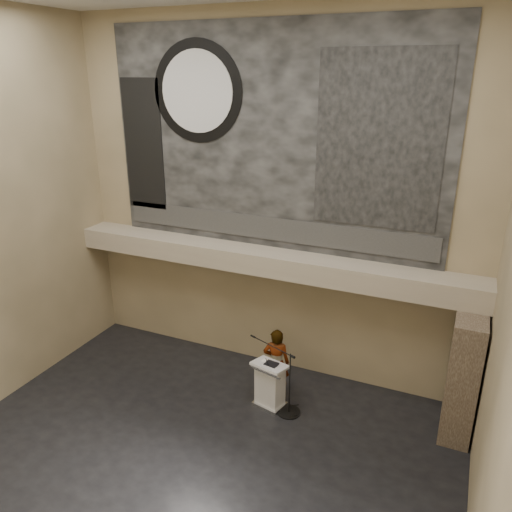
% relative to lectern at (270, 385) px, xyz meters
% --- Properties ---
extents(floor, '(10.00, 10.00, 0.00)m').
position_rel_lectern_xyz_m(floor, '(-0.75, -2.27, -0.55)').
color(floor, black).
rests_on(floor, ground).
extents(wall_back, '(10.00, 0.02, 8.50)m').
position_rel_lectern_xyz_m(wall_back, '(-0.75, 1.73, 3.70)').
color(wall_back, '#7A6C4D').
rests_on(wall_back, floor).
extents(soffit, '(10.00, 0.80, 0.50)m').
position_rel_lectern_xyz_m(soffit, '(-0.75, 1.33, 2.40)').
color(soffit, gray).
rests_on(soffit, wall_back).
extents(sprinkler_left, '(0.04, 0.04, 0.06)m').
position_rel_lectern_xyz_m(sprinkler_left, '(-2.35, 1.28, 2.12)').
color(sprinkler_left, '#B2893D').
rests_on(sprinkler_left, soffit).
extents(sprinkler_right, '(0.04, 0.04, 0.06)m').
position_rel_lectern_xyz_m(sprinkler_right, '(1.15, 1.28, 2.12)').
color(sprinkler_right, '#B2893D').
rests_on(sprinkler_right, soffit).
extents(banner, '(8.00, 0.05, 5.00)m').
position_rel_lectern_xyz_m(banner, '(-0.75, 1.70, 5.15)').
color(banner, black).
rests_on(banner, wall_back).
extents(banner_text_strip, '(7.76, 0.02, 0.55)m').
position_rel_lectern_xyz_m(banner_text_strip, '(-0.75, 1.66, 3.10)').
color(banner_text_strip, '#2C2C2C').
rests_on(banner_text_strip, banner).
extents(banner_clock_rim, '(2.30, 0.02, 2.30)m').
position_rel_lectern_xyz_m(banner_clock_rim, '(-2.55, 1.66, 6.15)').
color(banner_clock_rim, black).
rests_on(banner_clock_rim, banner).
extents(banner_clock_face, '(1.84, 0.02, 1.84)m').
position_rel_lectern_xyz_m(banner_clock_face, '(-2.55, 1.64, 6.15)').
color(banner_clock_face, silver).
rests_on(banner_clock_face, banner).
extents(banner_building_print, '(2.60, 0.02, 3.60)m').
position_rel_lectern_xyz_m(banner_building_print, '(1.65, 1.66, 5.25)').
color(banner_building_print, black).
rests_on(banner_building_print, banner).
extents(banner_brick_print, '(1.10, 0.02, 3.20)m').
position_rel_lectern_xyz_m(banner_brick_print, '(-4.15, 1.66, 4.85)').
color(banner_brick_print, black).
rests_on(banner_brick_print, banner).
extents(stone_pier, '(0.60, 1.40, 2.70)m').
position_rel_lectern_xyz_m(stone_pier, '(3.90, 0.88, 0.80)').
color(stone_pier, '#443629').
rests_on(stone_pier, floor).
extents(lectern, '(0.84, 0.68, 1.14)m').
position_rel_lectern_xyz_m(lectern, '(0.00, 0.00, 0.00)').
color(lectern, silver).
rests_on(lectern, floor).
extents(binder, '(0.31, 0.26, 0.04)m').
position_rel_lectern_xyz_m(binder, '(0.04, -0.03, 0.56)').
color(binder, black).
rests_on(binder, lectern).
extents(papers, '(0.27, 0.34, 0.00)m').
position_rel_lectern_xyz_m(papers, '(-0.12, -0.05, 0.55)').
color(papers, white).
rests_on(papers, lectern).
extents(speaker_person, '(0.69, 0.52, 1.69)m').
position_rel_lectern_xyz_m(speaker_person, '(-0.04, 0.47, 0.29)').
color(speaker_person, silver).
rests_on(speaker_person, floor).
extents(mic_stand, '(1.38, 0.71, 1.51)m').
position_rel_lectern_xyz_m(mic_stand, '(0.45, -0.05, -0.33)').
color(mic_stand, black).
rests_on(mic_stand, floor).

